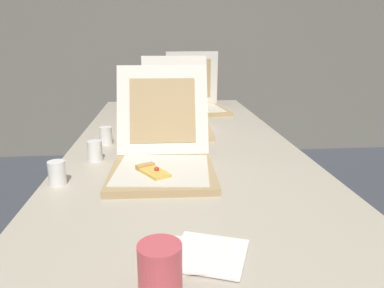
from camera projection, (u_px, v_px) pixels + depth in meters
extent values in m
cube|color=gray|center=(168.00, 27.00, 3.68)|extent=(10.00, 0.10, 2.60)
cube|color=#BCB29E|center=(184.00, 150.00, 1.55)|extent=(0.93, 2.39, 0.03)
cylinder|color=gray|center=(120.00, 156.00, 2.69)|extent=(0.04, 0.04, 0.72)
cylinder|color=gray|center=(227.00, 153.00, 2.76)|extent=(0.04, 0.04, 0.72)
cube|color=tan|center=(162.00, 173.00, 1.20)|extent=(0.35, 0.35, 0.02)
cube|color=silver|center=(162.00, 169.00, 1.20)|extent=(0.33, 0.33, 0.00)
cube|color=silver|center=(163.00, 109.00, 1.37)|extent=(0.34, 0.14, 0.32)
cube|color=tan|center=(163.00, 110.00, 1.37)|extent=(0.25, 0.10, 0.23)
cube|color=#E5B74C|center=(154.00, 172.00, 1.15)|extent=(0.11, 0.13, 0.01)
cube|color=tan|center=(145.00, 166.00, 1.20)|extent=(0.06, 0.05, 0.02)
sphere|color=red|center=(157.00, 169.00, 1.16)|extent=(0.02, 0.02, 0.02)
cube|color=tan|center=(176.00, 131.00, 1.76)|extent=(0.35, 0.35, 0.02)
cube|color=silver|center=(175.00, 128.00, 1.75)|extent=(0.30, 0.30, 0.00)
cube|color=silver|center=(174.00, 89.00, 1.91)|extent=(0.34, 0.10, 0.33)
cube|color=tan|center=(175.00, 89.00, 1.90)|extent=(0.25, 0.07, 0.24)
cube|color=#EAC156|center=(167.00, 128.00, 1.73)|extent=(0.09, 0.12, 0.01)
cube|color=tan|center=(163.00, 125.00, 1.78)|extent=(0.06, 0.04, 0.02)
sphere|color=#2D6628|center=(169.00, 127.00, 1.72)|extent=(0.02, 0.02, 0.02)
cube|color=tan|center=(198.00, 111.00, 2.26)|extent=(0.38, 0.38, 0.02)
cube|color=silver|center=(198.00, 109.00, 2.26)|extent=(0.32, 0.32, 0.00)
cube|color=silver|center=(192.00, 78.00, 2.36)|extent=(0.34, 0.06, 0.34)
cube|color=tan|center=(192.00, 78.00, 2.36)|extent=(0.24, 0.04, 0.24)
cylinder|color=white|center=(205.00, 104.00, 2.25)|extent=(0.03, 0.03, 0.00)
cylinder|color=white|center=(206.00, 106.00, 2.25)|extent=(0.01, 0.00, 0.03)
cylinder|color=white|center=(204.00, 106.00, 2.26)|extent=(0.01, 0.00, 0.03)
cylinder|color=white|center=(204.00, 106.00, 2.24)|extent=(0.01, 0.00, 0.03)
cylinder|color=white|center=(95.00, 151.00, 1.35)|extent=(0.05, 0.05, 0.07)
cylinder|color=white|center=(106.00, 136.00, 1.56)|extent=(0.05, 0.05, 0.07)
cylinder|color=white|center=(130.00, 119.00, 1.90)|extent=(0.05, 0.05, 0.07)
cylinder|color=white|center=(57.00, 173.00, 1.12)|extent=(0.05, 0.05, 0.07)
cylinder|color=#D14C56|center=(160.00, 272.00, 0.62)|extent=(0.08, 0.08, 0.10)
cube|color=white|center=(199.00, 255.00, 0.76)|extent=(0.14, 0.14, 0.00)
cube|color=white|center=(207.00, 254.00, 0.76)|extent=(0.19, 0.19, 0.00)
cube|color=white|center=(200.00, 254.00, 0.75)|extent=(0.15, 0.15, 0.00)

